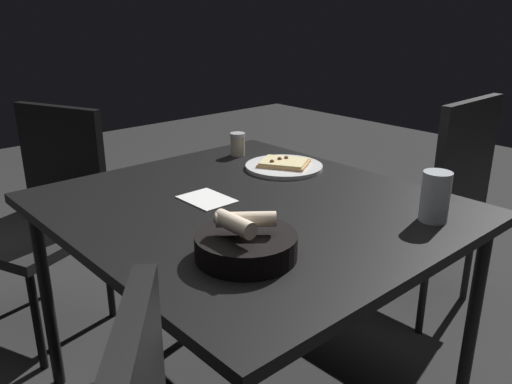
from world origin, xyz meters
TOP-DOWN VIEW (x-y plane):
  - dining_table at (0.00, 0.00)m, footprint 1.14×1.03m
  - pizza_plate at (0.18, -0.32)m, footprint 0.27×0.27m
  - bread_basket at (-0.26, 0.24)m, footprint 0.24×0.24m
  - beer_glass at (-0.43, -0.28)m, footprint 0.08×0.08m
  - pepper_shaker at (0.42, -0.31)m, footprint 0.06×0.06m
  - napkin at (0.10, 0.08)m, footprint 0.16×0.12m
  - chair_near at (0.91, 0.28)m, footprint 0.57×0.57m
  - chair_spare at (-0.07, -0.95)m, footprint 0.45×0.45m

SIDE VIEW (x-z plane):
  - chair_near at x=0.91m, z-range 0.06..0.94m
  - chair_spare at x=-0.07m, z-range 0.06..0.98m
  - dining_table at x=0.00m, z-range 0.30..1.01m
  - napkin at x=0.10m, z-range 0.71..0.71m
  - pizza_plate at x=0.18m, z-range 0.70..0.74m
  - bread_basket at x=-0.26m, z-range 0.68..0.80m
  - pepper_shaker at x=0.42m, z-range 0.70..0.79m
  - beer_glass at x=-0.43m, z-range 0.70..0.84m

